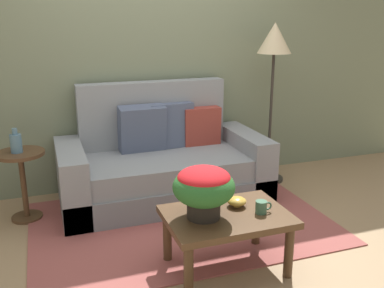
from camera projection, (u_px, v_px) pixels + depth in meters
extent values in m
plane|color=#997A56|center=(185.00, 228.00, 3.59)|extent=(14.00, 14.00, 0.00)
cube|color=slate|center=(146.00, 57.00, 4.29)|extent=(6.40, 0.12, 2.60)
cube|color=#994C47|center=(182.00, 222.00, 3.67)|extent=(2.45, 1.67, 0.01)
cube|color=slate|center=(164.00, 188.00, 4.11)|extent=(1.90, 0.93, 0.24)
cube|color=gray|center=(165.00, 166.00, 4.03)|extent=(1.45, 0.84, 0.20)
cube|color=gray|center=(153.00, 124.00, 4.31)|extent=(1.45, 0.17, 0.86)
cube|color=gray|center=(72.00, 181.00, 3.79)|extent=(0.23, 0.93, 0.59)
cube|color=gray|center=(245.00, 161.00, 4.33)|extent=(0.23, 0.93, 0.59)
cube|color=#93382D|center=(201.00, 126.00, 4.33)|extent=(0.38, 0.14, 0.38)
cube|color=#4C5670|center=(142.00, 129.00, 4.10)|extent=(0.44, 0.24, 0.45)
cube|color=#4C5670|center=(171.00, 126.00, 4.22)|extent=(0.45, 0.17, 0.44)
cylinder|color=#442D1B|center=(189.00, 272.00, 2.64)|extent=(0.06, 0.06, 0.37)
cylinder|color=#442D1B|center=(289.00, 252.00, 2.87)|extent=(0.06, 0.06, 0.37)
cylinder|color=#442D1B|center=(167.00, 237.00, 3.06)|extent=(0.06, 0.06, 0.37)
cylinder|color=#442D1B|center=(256.00, 222.00, 3.28)|extent=(0.06, 0.06, 0.37)
cube|color=#4C331E|center=(227.00, 217.00, 2.91)|extent=(0.83, 0.58, 0.05)
cylinder|color=#4C331E|center=(27.00, 217.00, 3.75)|extent=(0.26, 0.26, 0.03)
cylinder|color=#4C331E|center=(24.00, 186.00, 3.67)|extent=(0.05, 0.05, 0.55)
cylinder|color=#4C331E|center=(20.00, 154.00, 3.59)|extent=(0.40, 0.40, 0.03)
cylinder|color=#2D2823|center=(267.00, 178.00, 4.64)|extent=(0.33, 0.33, 0.03)
cylinder|color=#2D2823|center=(271.00, 118.00, 4.46)|extent=(0.03, 0.03, 1.30)
cone|color=#C6B289|center=(275.00, 38.00, 4.23)|extent=(0.34, 0.34, 0.30)
cylinder|color=black|center=(204.00, 208.00, 2.83)|extent=(0.22, 0.22, 0.13)
ellipsoid|color=#286028|center=(204.00, 187.00, 2.79)|extent=(0.41, 0.41, 0.25)
ellipsoid|color=red|center=(204.00, 178.00, 2.77)|extent=(0.35, 0.35, 0.14)
cylinder|color=#3D664C|center=(261.00, 207.00, 2.90)|extent=(0.08, 0.08, 0.09)
torus|color=#3D664C|center=(268.00, 206.00, 2.91)|extent=(0.06, 0.01, 0.06)
cylinder|color=gold|center=(237.00, 205.00, 3.01)|extent=(0.05, 0.05, 0.02)
ellipsoid|color=gold|center=(237.00, 201.00, 3.00)|extent=(0.13, 0.13, 0.06)
cylinder|color=slate|center=(16.00, 143.00, 3.55)|extent=(0.09, 0.09, 0.15)
cylinder|color=slate|center=(15.00, 131.00, 3.52)|extent=(0.04, 0.04, 0.05)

